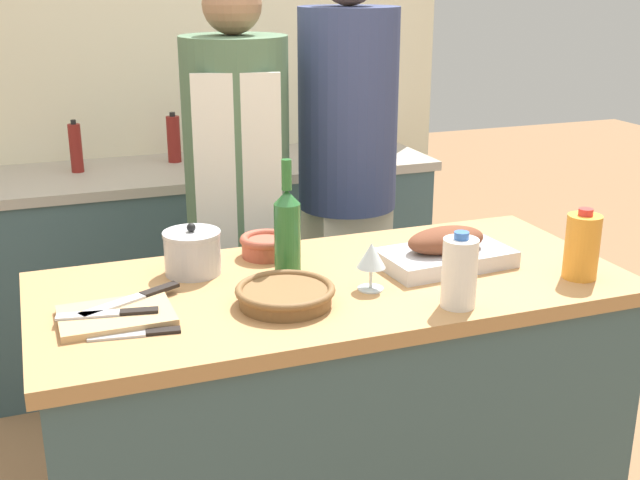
# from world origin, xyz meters

# --- Properties ---
(kitchen_island) EXTENTS (1.55, 0.70, 0.91)m
(kitchen_island) POSITION_xyz_m (0.00, 0.00, 0.46)
(kitchen_island) COLOR #3D565B
(kitchen_island) RESTS_ON ground_plane
(back_counter) EXTENTS (1.98, 0.60, 0.89)m
(back_counter) POSITION_xyz_m (0.00, 1.53, 0.45)
(back_counter) COLOR #3D565B
(back_counter) RESTS_ON ground_plane
(back_wall) EXTENTS (2.48, 0.10, 2.55)m
(back_wall) POSITION_xyz_m (0.00, 1.88, 1.27)
(back_wall) COLOR beige
(back_wall) RESTS_ON ground_plane
(roasting_pan) EXTENTS (0.37, 0.23, 0.11)m
(roasting_pan) POSITION_xyz_m (0.33, 0.00, 0.96)
(roasting_pan) COLOR #BCBCC1
(roasting_pan) RESTS_ON kitchen_island
(wicker_basket) EXTENTS (0.25, 0.25, 0.05)m
(wicker_basket) POSITION_xyz_m (-0.17, -0.11, 0.94)
(wicker_basket) COLOR brown
(wicker_basket) RESTS_ON kitchen_island
(cutting_board) EXTENTS (0.26, 0.19, 0.02)m
(cutting_board) POSITION_xyz_m (-0.57, -0.05, 0.92)
(cutting_board) COLOR tan
(cutting_board) RESTS_ON kitchen_island
(stock_pot) EXTENTS (0.15, 0.15, 0.14)m
(stock_pot) POSITION_xyz_m (-0.34, 0.18, 0.97)
(stock_pot) COLOR #B7B7BC
(stock_pot) RESTS_ON kitchen_island
(mixing_bowl) EXTENTS (0.15, 0.15, 0.06)m
(mixing_bowl) POSITION_xyz_m (-0.11, 0.25, 0.95)
(mixing_bowl) COLOR #A84C38
(mixing_bowl) RESTS_ON kitchen_island
(juice_jug) EXTENTS (0.09, 0.09, 0.19)m
(juice_jug) POSITION_xyz_m (0.62, -0.20, 1.00)
(juice_jug) COLOR orange
(juice_jug) RESTS_ON kitchen_island
(milk_jug) EXTENTS (0.09, 0.09, 0.19)m
(milk_jug) POSITION_xyz_m (0.22, -0.26, 1.00)
(milk_jug) COLOR white
(milk_jug) RESTS_ON kitchen_island
(wine_bottle_green) EXTENTS (0.07, 0.07, 0.31)m
(wine_bottle_green) POSITION_xyz_m (-0.10, 0.10, 1.04)
(wine_bottle_green) COLOR #28662D
(wine_bottle_green) RESTS_ON kitchen_island
(wine_glass_left) EXTENTS (0.07, 0.07, 0.12)m
(wine_glass_left) POSITION_xyz_m (0.07, -0.09, 1.00)
(wine_glass_left) COLOR silver
(wine_glass_left) RESTS_ON kitchen_island
(knife_chef) EXTENTS (0.26, 0.15, 0.01)m
(knife_chef) POSITION_xyz_m (-0.52, 0.01, 0.94)
(knife_chef) COLOR #B7B7BC
(knife_chef) RESTS_ON cutting_board
(knife_paring) EXTENTS (0.23, 0.07, 0.01)m
(knife_paring) POSITION_xyz_m (-0.58, -0.06, 0.94)
(knife_paring) COLOR #B7B7BC
(knife_paring) RESTS_ON cutting_board
(knife_bread) EXTENTS (0.21, 0.06, 0.01)m
(knife_bread) POSITION_xyz_m (-0.53, -0.16, 0.92)
(knife_bread) COLOR #B7B7BC
(knife_bread) RESTS_ON kitchen_island
(condiment_bottle_tall) EXTENTS (0.05, 0.05, 0.22)m
(condiment_bottle_tall) POSITION_xyz_m (-0.53, 1.59, 0.99)
(condiment_bottle_tall) COLOR maroon
(condiment_bottle_tall) RESTS_ON back_counter
(condiment_bottle_short) EXTENTS (0.06, 0.06, 0.22)m
(condiment_bottle_short) POSITION_xyz_m (-0.11, 1.64, 0.99)
(condiment_bottle_short) COLOR maroon
(condiment_bottle_short) RESTS_ON back_counter
(condiment_bottle_extra) EXTENTS (0.05, 0.05, 0.15)m
(condiment_bottle_extra) POSITION_xyz_m (0.23, 1.66, 0.96)
(condiment_bottle_extra) COLOR #234C28
(condiment_bottle_extra) RESTS_ON back_counter
(person_cook_aproned) EXTENTS (0.36, 0.39, 1.69)m
(person_cook_aproned) POSITION_xyz_m (-0.05, 0.80, 0.93)
(person_cook_aproned) COLOR beige
(person_cook_aproned) RESTS_ON ground_plane
(person_cook_guest) EXTENTS (0.36, 0.36, 1.78)m
(person_cook_guest) POSITION_xyz_m (0.38, 0.83, 0.99)
(person_cook_guest) COLOR beige
(person_cook_guest) RESTS_ON ground_plane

